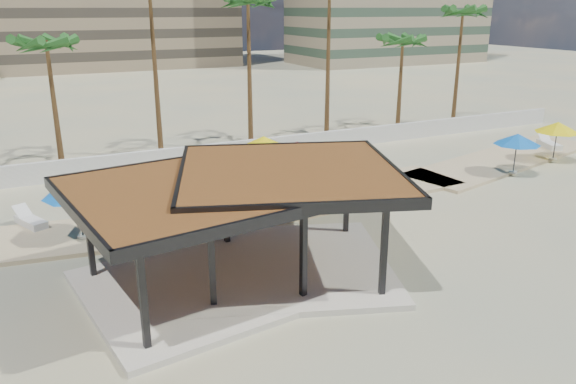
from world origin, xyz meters
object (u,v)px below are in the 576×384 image
Objects in this scene: lounger_b at (320,196)px; lounger_d at (549,144)px; lounger_a at (30,221)px; lounger_c at (360,185)px; umbrella_c at (297,148)px; pavilion_central at (289,209)px; pavilion_west at (191,230)px.

lounger_d reaches higher than lounger_b.
lounger_a is 15.70m from lounger_c.
lounger_c is (15.59, -1.85, -0.00)m from lounger_a.
lounger_b is at bearing -89.07° from umbrella_c.
lounger_b reaches higher than lounger_a.
pavilion_central is 9.88m from lounger_c.
lounger_a is 1.05× the size of lounger_c.
lounger_c is at bearing -120.29° from lounger_a.
lounger_d is (19.07, 0.32, -1.87)m from umbrella_c.
pavilion_central is 4.72× the size of lounger_a.
lounger_a is 31.85m from lounger_d.
lounger_a is at bearing 111.49° from pavilion_west.
lounger_c is (2.81, -1.64, -1.90)m from umbrella_c.
pavilion_west is at bearing 129.74° from lounger_d.
pavilion_west is 10.16m from lounger_b.
umbrella_c is at bearing -114.44° from lounger_a.
pavilion_west reaches higher than umbrella_c.
lounger_b is 1.13× the size of lounger_c.
pavilion_central reaches higher than pavilion_west.
lounger_c is (2.78, 0.75, -0.02)m from lounger_b.
pavilion_west reaches higher than lounger_a.
pavilion_central is at bearing 131.89° from lounger_d.
lounger_c is at bearing -59.18° from lounger_b.
pavilion_central reaches higher than umbrella_c.
lounger_c is at bearing 23.51° from pavilion_west.
lounger_a is at bearing 53.41° from lounger_c.
umbrella_c is at bearing 37.89° from pavilion_west.
pavilion_central is at bearing -118.84° from umbrella_c.
umbrella_c is 1.52× the size of lounger_c.
pavilion_central is at bearing -5.13° from pavilion_west.
umbrella_c is at bearing 29.89° from lounger_c.
pavilion_west is at bearing 141.33° from lounger_b.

